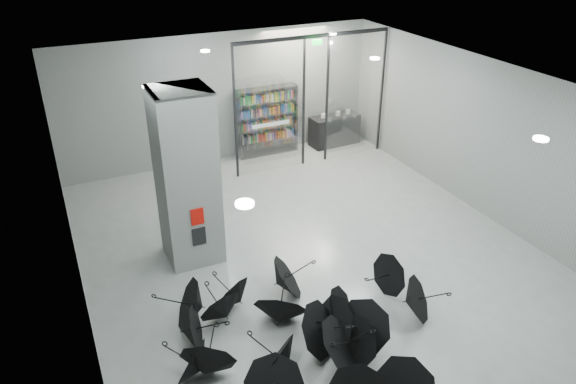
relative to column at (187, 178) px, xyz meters
name	(u,v)px	position (x,y,z in m)	size (l,w,h in m)	color
room	(334,156)	(2.50, -2.00, 0.84)	(14.00, 14.02, 4.01)	slate
column	(187,178)	(0.00, 0.00, 0.00)	(1.20, 1.20, 4.00)	slate
fire_cabinet	(197,217)	(0.00, -0.62, -0.65)	(0.28, 0.04, 0.38)	#A50A07
info_panel	(199,236)	(0.00, -0.62, -1.15)	(0.30, 0.03, 0.42)	black
exit_sign	(317,42)	(4.90, 3.30, 1.82)	(0.30, 0.06, 0.15)	#0CE533
glass_partition	(312,96)	(4.89, 3.50, 0.18)	(5.06, 0.08, 4.00)	silver
bookshelf	(267,121)	(3.91, 4.75, -0.89)	(2.02, 0.40, 2.23)	black
shop_counter	(334,130)	(6.29, 4.50, -1.50)	(1.68, 0.67, 1.01)	black
umbrella_cluster	(304,335)	(0.97, -3.83, -1.69)	(5.58, 4.85, 1.33)	black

